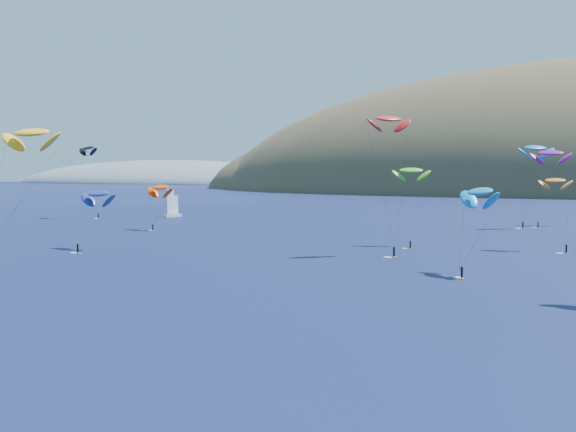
{
  "coord_description": "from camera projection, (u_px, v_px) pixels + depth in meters",
  "views": [
    {
      "loc": [
        56.82,
        -33.85,
        16.51
      ],
      "look_at": [
        2.4,
        80.0,
        9.0
      ],
      "focal_mm": 50.0,
      "sensor_mm": 36.0,
      "label": 1
    }
  ],
  "objects": [
    {
      "name": "kitesurfer_1",
      "position": [
        160.0,
        187.0,
        215.42
      ],
      "size": [
        10.14,
        8.15,
        14.0
      ],
      "rotation": [
        0.0,
        0.0,
        -0.3
      ],
      "color": "gold",
      "rests_on": "ground"
    },
    {
      "name": "kitesurfer_12",
      "position": [
        88.0,
        148.0,
        265.41
      ],
      "size": [
        11.55,
        6.72,
        25.76
      ],
      "rotation": [
        0.0,
        0.0,
        -0.34
      ],
      "color": "gold",
      "rests_on": "ground"
    },
    {
      "name": "sailboat",
      "position": [
        172.0,
        214.0,
        272.79
      ],
      "size": [
        8.88,
        7.66,
        10.71
      ],
      "rotation": [
        0.0,
        0.0,
        -0.21
      ],
      "color": "silver",
      "rests_on": "ground"
    },
    {
      "name": "kitesurfer_2",
      "position": [
        31.0,
        133.0,
        111.65
      ],
      "size": [
        11.25,
        9.11,
        23.96
      ],
      "rotation": [
        0.0,
        0.0,
        0.12
      ],
      "color": "gold",
      "rests_on": "ground"
    },
    {
      "name": "headland",
      "position": [
        188.0,
        186.0,
        923.35
      ],
      "size": [
        460.0,
        250.0,
        60.0
      ],
      "color": "slate",
      "rests_on": "ground"
    },
    {
      "name": "kitesurfer_9",
      "position": [
        389.0,
        119.0,
        152.64
      ],
      "size": [
        8.84,
        9.77,
        28.38
      ],
      "rotation": [
        0.0,
        0.0,
        0.79
      ],
      "color": "gold",
      "rests_on": "ground"
    },
    {
      "name": "kitesurfer_11",
      "position": [
        555.0,
        180.0,
        230.77
      ],
      "size": [
        9.15,
        13.89,
        15.57
      ],
      "rotation": [
        0.0,
        0.0,
        0.05
      ],
      "color": "gold",
      "rests_on": "ground"
    },
    {
      "name": "kitesurfer_5",
      "position": [
        480.0,
        192.0,
        124.65
      ],
      "size": [
        9.26,
        12.1,
        15.42
      ],
      "rotation": [
        0.0,
        0.0,
        -0.79
      ],
      "color": "gold",
      "rests_on": "ground"
    },
    {
      "name": "kitesurfer_6",
      "position": [
        551.0,
        153.0,
        162.66
      ],
      "size": [
        8.97,
        9.96,
        21.84
      ],
      "rotation": [
        0.0,
        0.0,
        0.06
      ],
      "color": "gold",
      "rests_on": "ground"
    },
    {
      "name": "kitesurfer_10",
      "position": [
        98.0,
        194.0,
        164.61
      ],
      "size": [
        9.79,
        13.06,
        13.92
      ],
      "rotation": [
        0.0,
        0.0,
        -0.19
      ],
      "color": "gold",
      "rests_on": "ground"
    },
    {
      "name": "kitesurfer_4",
      "position": [
        536.0,
        148.0,
        220.23
      ],
      "size": [
        10.85,
        9.71,
        25.01
      ],
      "rotation": [
        0.0,
        0.0,
        0.64
      ],
      "color": "gold",
      "rests_on": "ground"
    },
    {
      "name": "kitesurfer_3",
      "position": [
        411.0,
        170.0,
        171.98
      ],
      "size": [
        8.47,
        11.54,
        18.27
      ],
      "rotation": [
        0.0,
        0.0,
        0.34
      ],
      "color": "gold",
      "rests_on": "ground"
    }
  ]
}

